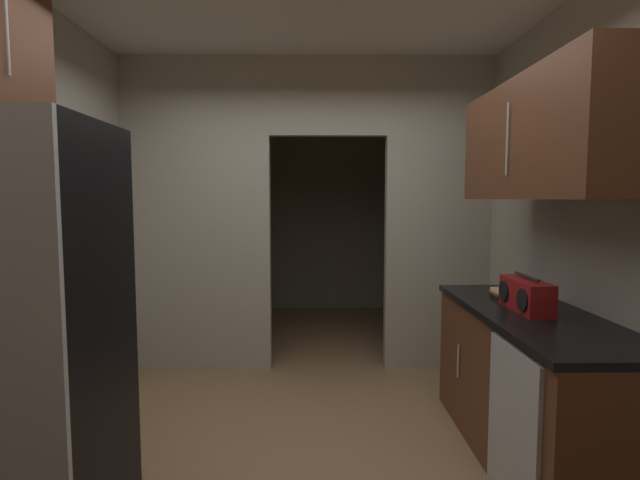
{
  "coord_description": "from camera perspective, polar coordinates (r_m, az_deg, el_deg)",
  "views": [
    {
      "loc": [
        0.05,
        -2.66,
        1.55
      ],
      "look_at": [
        0.09,
        0.41,
        1.29
      ],
      "focal_mm": 27.26,
      "sensor_mm": 36.0,
      "label": 1
    }
  ],
  "objects": [
    {
      "name": "kitchen_partition",
      "position": [
        4.36,
        -2.17,
        4.25
      ],
      "size": [
        3.27,
        0.12,
        2.78
      ],
      "color": "#ADA899",
      "rests_on": "ground"
    },
    {
      "name": "upper_cabinet_counterside",
      "position": [
        3.04,
        24.36,
        10.72
      ],
      "size": [
        0.36,
        1.58,
        0.67
      ],
      "color": "brown"
    },
    {
      "name": "ground",
      "position": [
        3.08,
        -1.75,
        -25.33
      ],
      "size": [
        20.0,
        20.0,
        0.0
      ],
      "primitive_type": "plane",
      "color": "#93704C"
    },
    {
      "name": "lower_cabinet_run",
      "position": [
        3.22,
        23.44,
        -15.49
      ],
      "size": [
        0.63,
        1.76,
        0.9
      ],
      "color": "brown",
      "rests_on": "ground"
    },
    {
      "name": "dishwasher",
      "position": [
        2.7,
        21.64,
        -20.23
      ],
      "size": [
        0.02,
        0.56,
        0.84
      ],
      "color": "#B7BABC",
      "rests_on": "ground"
    },
    {
      "name": "refrigerator",
      "position": [
        2.52,
        -31.65,
        -9.82
      ],
      "size": [
        0.74,
        0.75,
        1.88
      ],
      "color": "black",
      "rests_on": "ground"
    },
    {
      "name": "adjoining_room_shell",
      "position": [
        6.09,
        -1.24,
        3.41
      ],
      "size": [
        3.27,
        2.52,
        2.78
      ],
      "color": "gray",
      "rests_on": "ground"
    },
    {
      "name": "book_stack",
      "position": [
        3.43,
        20.53,
        -5.88
      ],
      "size": [
        0.12,
        0.16,
        0.06
      ],
      "color": "black",
      "rests_on": "lower_cabinet_run"
    },
    {
      "name": "boombox",
      "position": [
        3.09,
        23.01,
        -5.97
      ],
      "size": [
        0.16,
        0.44,
        0.21
      ],
      "color": "maroon",
      "rests_on": "lower_cabinet_run"
    }
  ]
}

